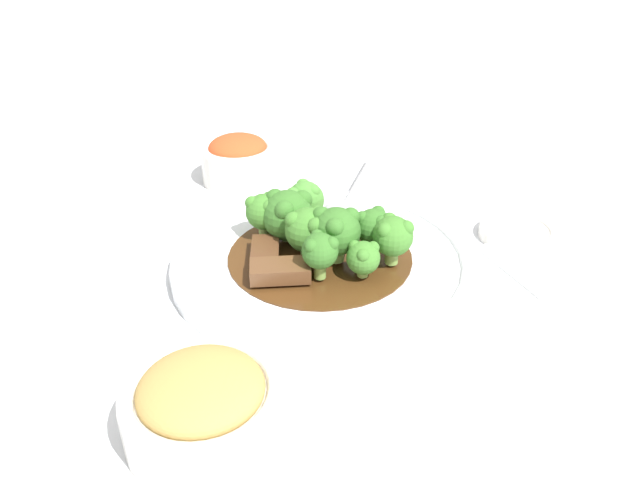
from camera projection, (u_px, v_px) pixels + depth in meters
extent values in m
plane|color=silver|center=(320.00, 268.00, 0.66)|extent=(4.00, 4.00, 0.00)
cylinder|color=white|center=(320.00, 262.00, 0.65)|extent=(0.31, 0.31, 0.01)
torus|color=white|center=(320.00, 256.00, 0.65)|extent=(0.31, 0.31, 0.01)
cylinder|color=#4C2D14|center=(320.00, 256.00, 0.65)|extent=(0.19, 0.19, 0.00)
cube|color=#56331E|center=(265.00, 253.00, 0.64)|extent=(0.06, 0.04, 0.01)
cube|color=#56331E|center=(328.00, 226.00, 0.68)|extent=(0.04, 0.06, 0.01)
cube|color=brown|center=(280.00, 271.00, 0.60)|extent=(0.04, 0.06, 0.02)
cylinder|color=#7FA84C|center=(392.00, 256.00, 0.63)|extent=(0.01, 0.01, 0.02)
sphere|color=#427F2D|center=(393.00, 236.00, 0.62)|extent=(0.04, 0.04, 0.04)
sphere|color=#427F2D|center=(389.00, 220.00, 0.62)|extent=(0.02, 0.02, 0.02)
sphere|color=#427F2D|center=(385.00, 230.00, 0.60)|extent=(0.02, 0.02, 0.02)
sphere|color=#427F2D|center=(406.00, 228.00, 0.61)|extent=(0.02, 0.02, 0.02)
cylinder|color=#7FA84C|center=(288.00, 235.00, 0.67)|extent=(0.02, 0.02, 0.01)
sphere|color=#387028|center=(288.00, 215.00, 0.66)|extent=(0.05, 0.05, 0.05)
sphere|color=#387028|center=(275.00, 198.00, 0.66)|extent=(0.02, 0.02, 0.02)
sphere|color=#387028|center=(285.00, 210.00, 0.64)|extent=(0.02, 0.02, 0.02)
sphere|color=#387028|center=(303.00, 200.00, 0.66)|extent=(0.02, 0.02, 0.02)
cylinder|color=#7FA84C|center=(309.00, 251.00, 0.64)|extent=(0.02, 0.02, 0.01)
sphere|color=#427F2D|center=(308.00, 232.00, 0.63)|extent=(0.05, 0.05, 0.05)
sphere|color=#427F2D|center=(294.00, 221.00, 0.62)|extent=(0.02, 0.02, 0.02)
sphere|color=#427F2D|center=(316.00, 226.00, 0.61)|extent=(0.02, 0.02, 0.02)
sphere|color=#427F2D|center=(315.00, 214.00, 0.63)|extent=(0.02, 0.02, 0.02)
cylinder|color=#7FA84C|center=(302.00, 216.00, 0.71)|extent=(0.01, 0.01, 0.01)
sphere|color=#4C8E38|center=(302.00, 200.00, 0.70)|extent=(0.04, 0.04, 0.04)
sphere|color=#4C8E38|center=(293.00, 194.00, 0.68)|extent=(0.02, 0.02, 0.02)
sphere|color=#4C8E38|center=(313.00, 192.00, 0.69)|extent=(0.02, 0.02, 0.02)
sphere|color=#4C8E38|center=(299.00, 186.00, 0.70)|extent=(0.02, 0.02, 0.02)
cylinder|color=#8EB756|center=(336.00, 253.00, 0.63)|extent=(0.02, 0.02, 0.02)
sphere|color=#387028|center=(336.00, 232.00, 0.62)|extent=(0.05, 0.05, 0.05)
sphere|color=#387028|center=(335.00, 227.00, 0.60)|extent=(0.02, 0.02, 0.02)
sphere|color=#387028|center=(351.00, 217.00, 0.62)|extent=(0.02, 0.02, 0.02)
sphere|color=#387028|center=(324.00, 215.00, 0.62)|extent=(0.02, 0.02, 0.02)
cylinder|color=#8EB756|center=(265.00, 229.00, 0.68)|extent=(0.01, 0.01, 0.01)
sphere|color=#427F2D|center=(264.00, 212.00, 0.67)|extent=(0.04, 0.04, 0.04)
sphere|color=#427F2D|center=(269.00, 207.00, 0.65)|extent=(0.01, 0.01, 0.01)
sphere|color=#427F2D|center=(269.00, 198.00, 0.67)|extent=(0.01, 0.01, 0.01)
sphere|color=#427F2D|center=(252.00, 203.00, 0.66)|extent=(0.01, 0.01, 0.01)
cylinder|color=#7FA84C|center=(320.00, 270.00, 0.60)|extent=(0.01, 0.01, 0.02)
sphere|color=#387028|center=(320.00, 251.00, 0.59)|extent=(0.04, 0.04, 0.04)
sphere|color=#387028|center=(331.00, 244.00, 0.59)|extent=(0.01, 0.01, 0.01)
sphere|color=#387028|center=(317.00, 236.00, 0.60)|extent=(0.01, 0.01, 0.01)
sphere|color=#387028|center=(311.00, 246.00, 0.58)|extent=(0.01, 0.01, 0.01)
cylinder|color=#7FA84C|center=(363.00, 272.00, 0.61)|extent=(0.01, 0.01, 0.01)
sphere|color=#427F2D|center=(363.00, 258.00, 0.60)|extent=(0.03, 0.03, 0.03)
sphere|color=#427F2D|center=(373.00, 248.00, 0.60)|extent=(0.01, 0.01, 0.01)
sphere|color=#427F2D|center=(355.00, 247.00, 0.60)|extent=(0.01, 0.01, 0.01)
sphere|color=#427F2D|center=(363.00, 255.00, 0.59)|extent=(0.01, 0.01, 0.01)
cylinder|color=#8EB756|center=(373.00, 245.00, 0.65)|extent=(0.01, 0.01, 0.02)
sphere|color=#387028|center=(374.00, 227.00, 0.63)|extent=(0.04, 0.04, 0.04)
sphere|color=#387028|center=(378.00, 213.00, 0.64)|extent=(0.01, 0.01, 0.01)
sphere|color=#387028|center=(362.00, 218.00, 0.63)|extent=(0.01, 0.01, 0.01)
sphere|color=#387028|center=(381.00, 223.00, 0.62)|extent=(0.01, 0.01, 0.01)
ellipsoid|color=#B7B7BC|center=(339.00, 213.00, 0.71)|extent=(0.07, 0.07, 0.01)
cylinder|color=#B7B7BC|center=(362.00, 176.00, 0.80)|extent=(0.15, 0.09, 0.01)
cylinder|color=white|center=(240.00, 178.00, 0.84)|extent=(0.05, 0.05, 0.01)
cylinder|color=white|center=(239.00, 165.00, 0.83)|extent=(0.10, 0.10, 0.04)
torus|color=white|center=(238.00, 150.00, 0.82)|extent=(0.10, 0.10, 0.01)
ellipsoid|color=#D14C23|center=(238.00, 147.00, 0.82)|extent=(0.08, 0.08, 0.03)
cylinder|color=white|center=(206.00, 431.00, 0.46)|extent=(0.06, 0.06, 0.01)
cylinder|color=white|center=(204.00, 413.00, 0.45)|extent=(0.12, 0.12, 0.04)
torus|color=white|center=(201.00, 392.00, 0.44)|extent=(0.12, 0.12, 0.01)
ellipsoid|color=tan|center=(201.00, 389.00, 0.44)|extent=(0.09, 0.09, 0.03)
cylinder|color=white|center=(516.00, 233.00, 0.71)|extent=(0.08, 0.08, 0.01)
torus|color=white|center=(517.00, 230.00, 0.71)|extent=(0.08, 0.08, 0.01)
cube|color=white|center=(539.00, 261.00, 0.66)|extent=(0.12, 0.10, 0.01)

